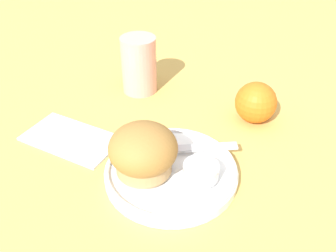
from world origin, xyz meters
name	(u,v)px	position (x,y,z in m)	size (l,w,h in m)	color
ground_plane	(160,172)	(0.00, 0.00, 0.00)	(3.00, 3.00, 0.00)	tan
plate	(171,172)	(0.02, 0.00, 0.01)	(0.19, 0.19, 0.02)	white
muffin	(143,151)	(-0.01, -0.02, 0.05)	(0.10, 0.10, 0.07)	tan
cream_ramekin	(201,170)	(0.06, 0.00, 0.03)	(0.05, 0.05, 0.02)	silver
berry_pair	(165,141)	(-0.01, 0.04, 0.03)	(0.03, 0.02, 0.02)	#B7192D
butter_knife	(184,149)	(0.02, 0.04, 0.02)	(0.14, 0.10, 0.00)	silver
orange_fruit	(256,102)	(0.08, 0.20, 0.04)	(0.07, 0.07, 0.07)	orange
juice_glass	(139,65)	(-0.15, 0.19, 0.05)	(0.07, 0.07, 0.11)	#E5998C
folded_napkin	(70,138)	(-0.17, 0.00, 0.00)	(0.16, 0.09, 0.01)	#B2BCCC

